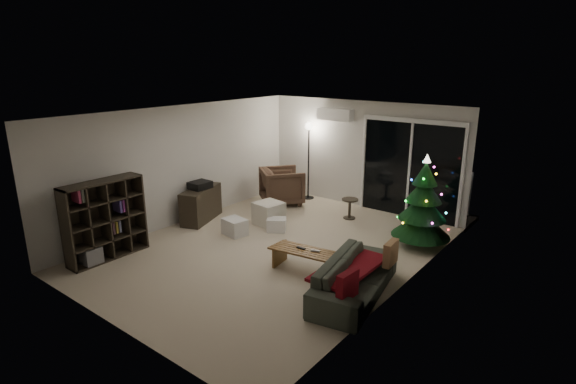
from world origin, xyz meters
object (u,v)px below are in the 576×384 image
bookshelf (100,218)px  media_cabinet (201,204)px  sofa (355,278)px  coffee_table (308,262)px  armchair (282,186)px  christmas_tree (423,201)px

bookshelf → media_cabinet: bookshelf is taller
bookshelf → sofa: (4.30, 1.50, -0.42)m
sofa → coffee_table: size_ratio=1.56×
armchair → coffee_table: (2.69, -2.68, -0.24)m
christmas_tree → coffee_table: bearing=-113.8°
bookshelf → christmas_tree: (4.33, 3.92, 0.18)m
armchair → sofa: 4.63m
media_cabinet → bookshelf: bearing=-110.6°
coffee_table → sofa: bearing=-17.7°
media_cabinet → armchair: (0.65, 2.01, 0.08)m
media_cabinet → coffee_table: (3.34, -0.66, -0.16)m
bookshelf → media_cabinet: bearing=81.5°
media_cabinet → christmas_tree: bearing=-0.5°
bookshelf → christmas_tree: christmas_tree is taller
armchair → christmas_tree: 3.73m
armchair → coffee_table: 3.80m
media_cabinet → coffee_table: media_cabinet is taller
christmas_tree → armchair: bearing=173.4°
bookshelf → armchair: (0.65, 4.34, -0.27)m
media_cabinet → coffee_table: 3.41m
sofa → christmas_tree: christmas_tree is taller
sofa → christmas_tree: 2.48m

